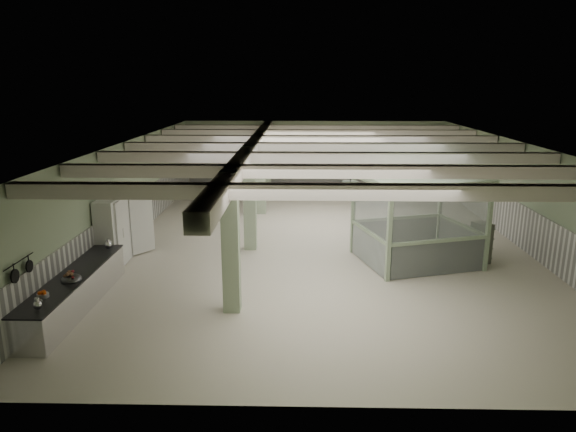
{
  "coord_description": "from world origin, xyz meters",
  "views": [
    {
      "loc": [
        -0.81,
        -18.04,
        5.65
      ],
      "look_at": [
        -1.19,
        -1.46,
        1.3
      ],
      "focal_mm": 32.0,
      "sensor_mm": 36.0,
      "label": 1
    }
  ],
  "objects_px": {
    "walkin_cooler": "(118,228)",
    "filing_cabinet": "(481,243)",
    "prep_counter": "(75,291)",
    "guard_booth": "(418,204)"
  },
  "relations": [
    {
      "from": "prep_counter",
      "to": "filing_cabinet",
      "type": "height_order",
      "value": "filing_cabinet"
    },
    {
      "from": "guard_booth",
      "to": "filing_cabinet",
      "type": "distance_m",
      "value": 2.41
    },
    {
      "from": "walkin_cooler",
      "to": "guard_booth",
      "type": "bearing_deg",
      "value": 0.97
    },
    {
      "from": "prep_counter",
      "to": "walkin_cooler",
      "type": "relative_size",
      "value": 2.1
    },
    {
      "from": "walkin_cooler",
      "to": "filing_cabinet",
      "type": "relative_size",
      "value": 1.82
    },
    {
      "from": "walkin_cooler",
      "to": "filing_cabinet",
      "type": "height_order",
      "value": "walkin_cooler"
    },
    {
      "from": "filing_cabinet",
      "to": "guard_booth",
      "type": "bearing_deg",
      "value": 154.81
    },
    {
      "from": "walkin_cooler",
      "to": "filing_cabinet",
      "type": "distance_m",
      "value": 11.65
    },
    {
      "from": "walkin_cooler",
      "to": "filing_cabinet",
      "type": "xyz_separation_m",
      "value": [
        11.64,
        0.11,
        -0.44
      ]
    },
    {
      "from": "guard_booth",
      "to": "filing_cabinet",
      "type": "relative_size",
      "value": 3.22
    }
  ]
}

